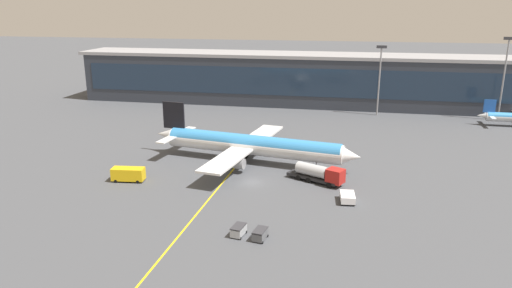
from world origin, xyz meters
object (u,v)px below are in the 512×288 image
Objects in this scene: baggage_cart_0 at (239,230)px; lavatory_truck at (128,174)px; fuel_tanker at (319,174)px; pushback_tug at (347,197)px; main_airliner at (251,145)px; baggage_cart_1 at (260,234)px.

lavatory_truck is at bearing 145.97° from baggage_cart_0.
pushback_tug is (5.16, -7.75, -0.90)m from fuel_tanker.
main_airliner is 15.28× the size of baggage_cart_0.
baggage_cart_1 is at bearing -9.74° from baggage_cart_0.
baggage_cart_1 is (8.03, -32.24, -2.89)m from main_airliner.
pushback_tug is (39.32, -1.71, -0.57)m from lavatory_truck.
lavatory_truck reaches higher than baggage_cart_1.
main_airliner is at bearing 98.74° from baggage_cart_0.
baggage_cart_1 is (3.15, -0.54, 0.00)m from baggage_cart_0.
main_airliner is 10.98× the size of pushback_tug.
main_airliner is 7.29× the size of lavatory_truck.
lavatory_truck is at bearing -142.71° from main_airliner.
fuel_tanker is 24.61m from baggage_cart_0.
pushback_tug is at bearing 45.50° from baggage_cart_0.
baggage_cart_0 is (-9.51, -22.67, -0.96)m from fuel_tanker.
pushback_tug is 20.93m from baggage_cart_0.
baggage_cart_0 is 1.00× the size of baggage_cart_1.
main_airliner is at bearing 139.37° from pushback_tug.
baggage_cart_1 reaches higher than pushback_tug.
lavatory_truck is 39.36m from pushback_tug.
main_airliner is 24.95m from lavatory_truck.
fuel_tanker is at bearing 123.67° from pushback_tug.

